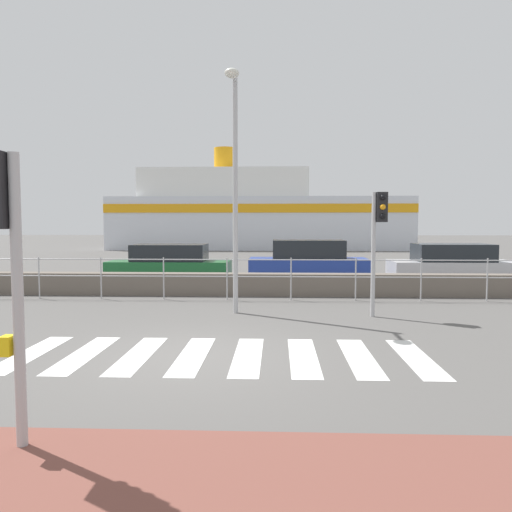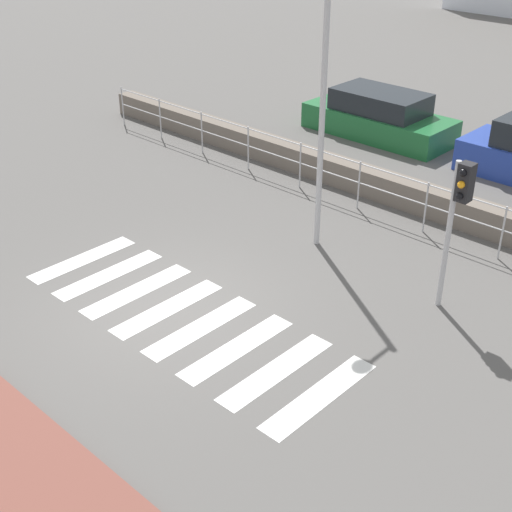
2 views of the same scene
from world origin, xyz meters
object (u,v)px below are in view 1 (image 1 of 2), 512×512
Objects in this scene: traffic_light_far at (378,226)px; parked_car_silver at (452,266)px; traffic_light_near at (5,239)px; ferry_boat at (253,215)px; parked_car_blue at (308,264)px; streetlamp at (234,165)px; parked_car_green at (170,265)px.

traffic_light_far reaches higher than parked_car_silver.
traffic_light_far reaches higher than traffic_light_near.
ferry_boat is at bearing 98.15° from traffic_light_far.
traffic_light_far is at bearing -120.40° from parked_car_silver.
ferry_boat reaches higher than parked_car_blue.
ferry_boat reaches higher than traffic_light_far.
parked_car_blue is (2.16, 6.85, -2.86)m from streetlamp.
parked_car_blue reaches higher than parked_car_silver.
traffic_light_near reaches higher than parked_car_silver.
streetlamp reaches higher than parked_car_silver.
ferry_boat reaches higher than traffic_light_near.
parked_car_blue is 5.26m from parked_car_silver.
parked_car_silver is (7.42, 6.85, -2.92)m from streetlamp.
ferry_boat is (-4.31, 30.08, 0.69)m from traffic_light_far.
traffic_light_far is at bearing -2.82° from streetlamp.
ferry_boat is (-1.00, 29.91, -0.72)m from streetlamp.
parked_car_blue is 0.98× the size of parked_car_silver.
traffic_light_near is 0.64× the size of parked_car_blue.
parked_car_green is (-1.56, 14.12, -1.44)m from traffic_light_near.
parked_car_blue is (3.16, -23.07, -2.14)m from ferry_boat.
parked_car_blue is at bearing 72.51° from streetlamp.
ferry_boat is 5.57× the size of parked_car_blue.
traffic_light_near is 37.20m from ferry_boat.
parked_car_blue is at bearing -180.00° from parked_car_silver.
traffic_light_far is 3.60m from streetlamp.
traffic_light_far is (4.76, 7.11, 0.08)m from traffic_light_near.
parked_car_green is (-3.02, 6.85, -2.93)m from streetlamp.
traffic_light_near is 0.97× the size of traffic_light_far.
ferry_boat is at bearing 91.92° from streetlamp.
streetlamp is at bearing 78.71° from traffic_light_near.
traffic_light_near is 0.11× the size of ferry_boat.
traffic_light_far is at bearing -81.85° from ferry_boat.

